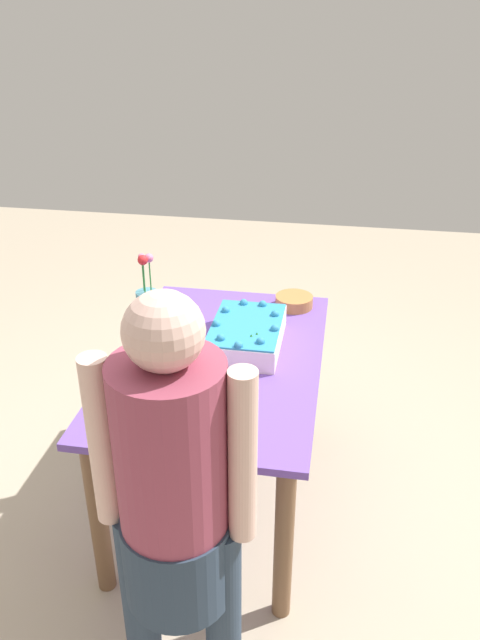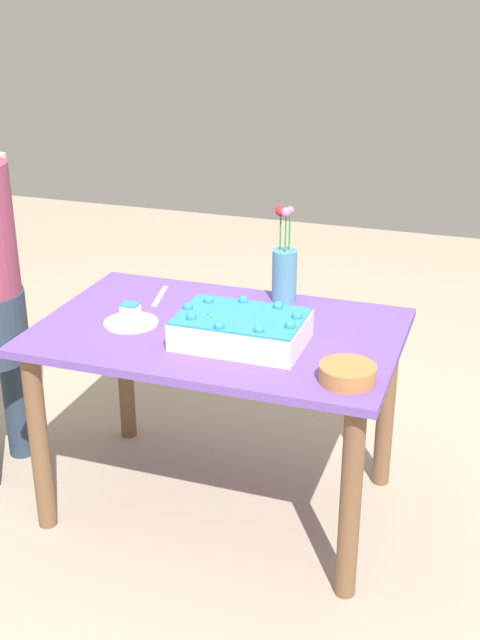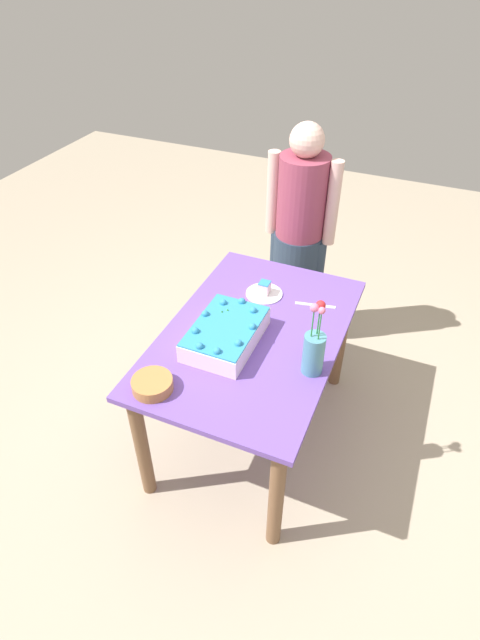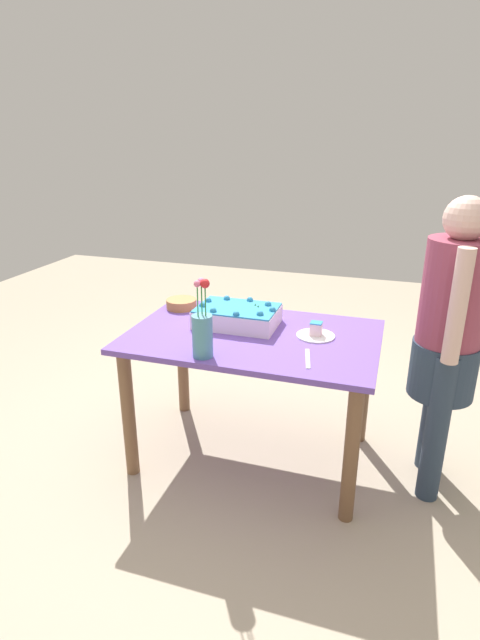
{
  "view_description": "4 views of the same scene",
  "coord_description": "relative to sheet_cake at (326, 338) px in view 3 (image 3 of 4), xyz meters",
  "views": [
    {
      "loc": [
        -0.3,
        2.19,
        2.08
      ],
      "look_at": [
        0.01,
        0.09,
        0.84
      ],
      "focal_mm": 45.0,
      "sensor_mm": 36.0,
      "label": 1
    },
    {
      "loc": [
        -2.25,
        0.07,
        2.67
      ],
      "look_at": [
        0.07,
        0.03,
        0.84
      ],
      "focal_mm": 35.0,
      "sensor_mm": 36.0,
      "label": 2
    },
    {
      "loc": [
        -0.19,
        -1.94,
        2.83
      ],
      "look_at": [
        -0.03,
        0.03,
        0.92
      ],
      "focal_mm": 45.0,
      "sensor_mm": 36.0,
      "label": 3
    },
    {
      "loc": [
        1.67,
        0.02,
        2.65
      ],
      "look_at": [
        -0.05,
        0.08,
        0.82
      ],
      "focal_mm": 45.0,
      "sensor_mm": 36.0,
      "label": 4
    }
  ],
  "objects": [
    {
      "name": "person_standing",
      "position": [
        -0.86,
        -0.09,
        0.03
      ],
      "size": [
        0.31,
        0.45,
        1.49
      ],
      "color": "black",
      "rests_on": "ground_plane"
    },
    {
      "name": "sheet_cake",
      "position": [
        0.0,
        0.0,
        0.0
      ],
      "size": [
        0.4,
        0.33,
        0.12
      ],
      "color": "white",
      "rests_on": "dining_table"
    },
    {
      "name": "flower_vase",
      "position": [
        0.42,
        -0.33,
        0.09
      ],
      "size": [
        0.08,
        0.08,
        0.35
      ],
      "color": "white",
      "rests_on": "dining_table"
    },
    {
      "name": "ground_plane",
      "position": [
        0.01,
        -0.03,
        -0.83
      ],
      "size": [
        8.0,
        8.0,
        0.0
      ],
      "primitive_type": "plane",
      "color": "#9C7350"
    },
    {
      "name": "fruit_bowl",
      "position": [
        -0.41,
        0.28,
        -0.02
      ],
      "size": [
        0.17,
        0.17,
        0.05
      ],
      "primitive_type": "cylinder",
      "color": "slate",
      "rests_on": "dining_table"
    },
    {
      "name": "cake_knife",
      "position": [
        -0.36,
        -0.28,
        -0.05
      ],
      "size": [
        0.13,
        0.16,
        0.0
      ],
      "primitive_type": "cube",
      "rotation": [
        0.0,
        0.0,
        4.05
      ],
      "color": "silver",
      "rests_on": "dining_table"
    },
    {
      "name": "dining_table",
      "position": [
        0.01,
        -0.03,
        -0.19
      ],
      "size": [
        1.15,
        0.87,
        0.78
      ],
      "color": "#2B53A5",
      "rests_on": "ground_plane"
    },
    {
      "name": "serving_plate_with_slice",
      "position": [
        0.4,
        0.12,
        -0.03
      ],
      "size": [
        0.21,
        0.21,
        0.07
      ],
      "color": "white",
      "rests_on": "dining_table"
    }
  ]
}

